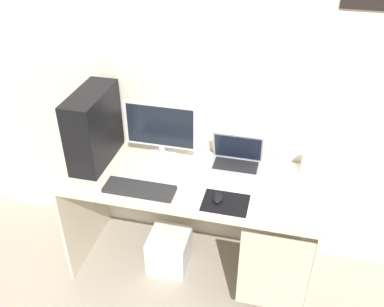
% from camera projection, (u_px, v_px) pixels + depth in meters
% --- Properties ---
extents(ground_plane, '(8.00, 8.00, 0.00)m').
position_uv_depth(ground_plane, '(192.00, 265.00, 3.04)').
color(ground_plane, '#9E9384').
extents(wall_back, '(4.00, 0.05, 2.60)m').
position_uv_depth(wall_back, '(206.00, 74.00, 2.61)').
color(wall_back, beige).
rests_on(wall_back, ground_plane).
extents(desk, '(1.55, 0.63, 0.77)m').
position_uv_depth(desk, '(195.00, 199.00, 2.68)').
color(desk, beige).
rests_on(desk, ground_plane).
extents(pc_tower, '(0.19, 0.46, 0.47)m').
position_uv_depth(pc_tower, '(94.00, 127.00, 2.66)').
color(pc_tower, black).
rests_on(pc_tower, desk).
extents(monitor, '(0.46, 0.20, 0.39)m').
position_uv_depth(monitor, '(161.00, 131.00, 2.69)').
color(monitor, silver).
rests_on(monitor, desk).
extents(laptop, '(0.32, 0.22, 0.22)m').
position_uv_depth(laptop, '(236.00, 160.00, 2.70)').
color(laptop, '#9EA3A8').
rests_on(laptop, desk).
extents(speaker, '(0.08, 0.08, 0.14)m').
position_uv_depth(speaker, '(308.00, 163.00, 2.62)').
color(speaker, silver).
rests_on(speaker, desk).
extents(keyboard, '(0.42, 0.14, 0.02)m').
position_uv_depth(keyboard, '(140.00, 189.00, 2.50)').
color(keyboard, '#232326').
rests_on(keyboard, desk).
extents(mousepad, '(0.26, 0.20, 0.00)m').
position_uv_depth(mousepad, '(225.00, 203.00, 2.42)').
color(mousepad, black).
rests_on(mousepad, desk).
extents(mouse_left, '(0.06, 0.10, 0.03)m').
position_uv_depth(mouse_left, '(218.00, 198.00, 2.42)').
color(mouse_left, black).
rests_on(mouse_left, mousepad).
extents(subwoofer, '(0.27, 0.27, 0.27)m').
position_uv_depth(subwoofer, '(169.00, 250.00, 2.97)').
color(subwoofer, white).
rests_on(subwoofer, ground_plane).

